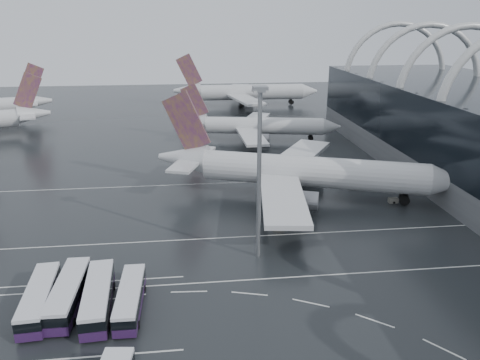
{
  "coord_description": "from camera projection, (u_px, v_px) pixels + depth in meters",
  "views": [
    {
      "loc": [
        -8.68,
        -60.31,
        35.76
      ],
      "look_at": [
        0.88,
        21.7,
        7.0
      ],
      "focal_mm": 35.0,
      "sensor_mm": 36.0,
      "label": 1
    }
  ],
  "objects": [
    {
      "name": "ground",
      "position": [
        251.0,
        273.0,
        69.28
      ],
      "size": [
        420.0,
        420.0,
        0.0
      ],
      "primitive_type": "plane",
      "color": "black",
      "rests_on": "ground"
    },
    {
      "name": "lane_marking_near",
      "position": [
        253.0,
        280.0,
        67.4
      ],
      "size": [
        120.0,
        0.25,
        0.01
      ],
      "primitive_type": "cube",
      "color": "silver",
      "rests_on": "ground"
    },
    {
      "name": "lane_marking_mid",
      "position": [
        241.0,
        237.0,
        80.53
      ],
      "size": [
        120.0,
        0.25,
        0.01
      ],
      "primitive_type": "cube",
      "color": "silver",
      "rests_on": "ground"
    },
    {
      "name": "lane_marking_far",
      "position": [
        227.0,
        183.0,
        106.8
      ],
      "size": [
        120.0,
        0.25,
        0.01
      ],
      "primitive_type": "cube",
      "color": "silver",
      "rests_on": "ground"
    },
    {
      "name": "bus_bay_line_south",
      "position": [
        56.0,
        360.0,
        51.64
      ],
      "size": [
        28.0,
        0.25,
        0.01
      ],
      "primitive_type": "cube",
      "color": "silver",
      "rests_on": "ground"
    },
    {
      "name": "bus_bay_line_north",
      "position": [
        85.0,
        283.0,
        66.65
      ],
      "size": [
        28.0,
        0.25,
        0.01
      ],
      "primitive_type": "cube",
      "color": "silver",
      "rests_on": "ground"
    },
    {
      "name": "airliner_main",
      "position": [
        297.0,
        172.0,
        97.34
      ],
      "size": [
        61.66,
        53.48,
        21.49
      ],
      "rotation": [
        0.0,
        0.0,
        -0.34
      ],
      "color": "silver",
      "rests_on": "ground"
    },
    {
      "name": "airliner_gate_b",
      "position": [
        256.0,
        126.0,
        142.89
      ],
      "size": [
        49.71,
        44.11,
        17.3
      ],
      "rotation": [
        0.0,
        0.0,
        -0.18
      ],
      "color": "silver",
      "rests_on": "ground"
    },
    {
      "name": "airliner_gate_c",
      "position": [
        244.0,
        93.0,
        198.67
      ],
      "size": [
        61.34,
        56.88,
        21.95
      ],
      "rotation": [
        0.0,
        0.0,
        -0.0
      ],
      "color": "silver",
      "rests_on": "ground"
    },
    {
      "name": "bus_row_near_a",
      "position": [
        40.0,
        299.0,
        59.67
      ],
      "size": [
        4.0,
        13.65,
        3.31
      ],
      "rotation": [
        0.0,
        0.0,
        1.64
      ],
      "color": "#2B1441",
      "rests_on": "ground"
    },
    {
      "name": "bus_row_near_b",
      "position": [
        68.0,
        293.0,
        60.69
      ],
      "size": [
        3.45,
        13.83,
        3.4
      ],
      "rotation": [
        0.0,
        0.0,
        1.56
      ],
      "color": "#2B1441",
      "rests_on": "ground"
    },
    {
      "name": "bus_row_near_c",
      "position": [
        98.0,
        297.0,
        59.87
      ],
      "size": [
        4.13,
        14.17,
        3.44
      ],
      "rotation": [
        0.0,
        0.0,
        1.64
      ],
      "color": "#2B1441",
      "rests_on": "ground"
    },
    {
      "name": "bus_row_near_d",
      "position": [
        130.0,
        298.0,
        59.97
      ],
      "size": [
        3.17,
        12.61,
        3.09
      ],
      "rotation": [
        0.0,
        0.0,
        1.56
      ],
      "color": "#2B1441",
      "rests_on": "ground"
    },
    {
      "name": "floodlight_mast",
      "position": [
        259.0,
        154.0,
        68.63
      ],
      "size": [
        2.04,
        2.04,
        26.65
      ],
      "color": "gray",
      "rests_on": "ground"
    },
    {
      "name": "gse_cart_belly_b",
      "position": [
        354.0,
        184.0,
        104.45
      ],
      "size": [
        2.15,
        1.27,
        1.17
      ],
      "primitive_type": "cube",
      "color": "slate",
      "rests_on": "ground"
    },
    {
      "name": "gse_cart_belly_c",
      "position": [
        278.0,
        223.0,
        84.82
      ],
      "size": [
        1.9,
        1.12,
        1.04
      ],
      "primitive_type": "cube",
      "color": "#BF8219",
      "rests_on": "ground"
    },
    {
      "name": "gse_cart_belly_d",
      "position": [
        393.0,
        200.0,
        95.25
      ],
      "size": [
        1.88,
        1.11,
        1.02
      ],
      "primitive_type": "cube",
      "color": "slate",
      "rests_on": "ground"
    }
  ]
}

